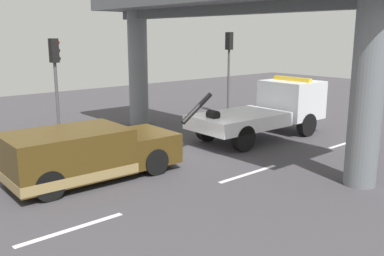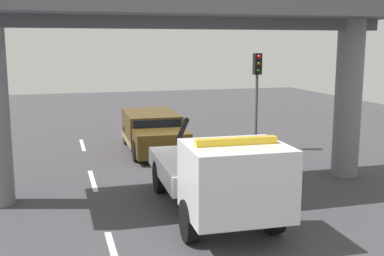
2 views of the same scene
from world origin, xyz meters
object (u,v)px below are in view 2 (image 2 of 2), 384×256
object	(u,v)px
tow_truck_white	(218,175)
towed_van_green	(153,132)
traffic_light_near	(257,80)
traffic_cone_orange	(228,160)

from	to	relation	value
tow_truck_white	towed_van_green	xyz separation A→B (m)	(-8.70, 0.03, -0.42)
towed_van_green	traffic_light_near	bearing A→B (deg)	75.56
tow_truck_white	traffic_light_near	world-z (taller)	traffic_light_near
towed_van_green	traffic_light_near	world-z (taller)	traffic_light_near
tow_truck_white	traffic_light_near	xyz separation A→B (m)	(-7.58, 4.37, 1.84)
traffic_light_near	traffic_cone_orange	distance (m)	4.50
towed_van_green	traffic_cone_orange	size ratio (longest dim) A/B	7.32
towed_van_green	traffic_light_near	xyz separation A→B (m)	(1.12, 4.34, 2.26)
tow_truck_white	traffic_cone_orange	size ratio (longest dim) A/B	10.14
towed_van_green	traffic_cone_orange	world-z (taller)	towed_van_green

